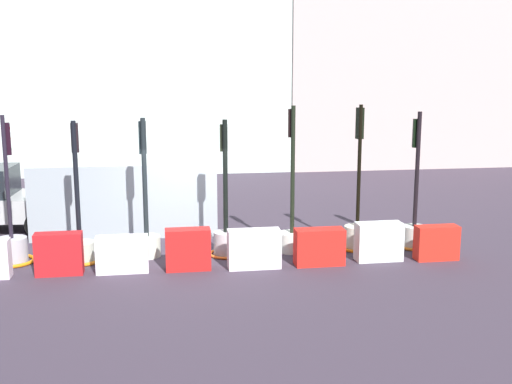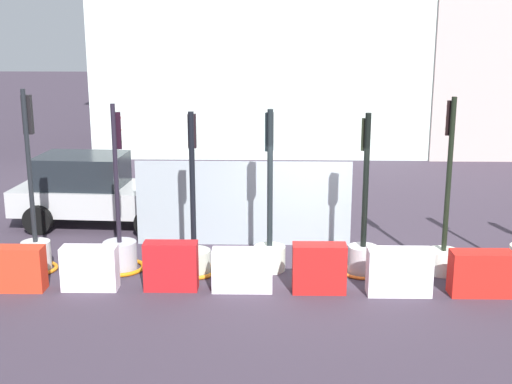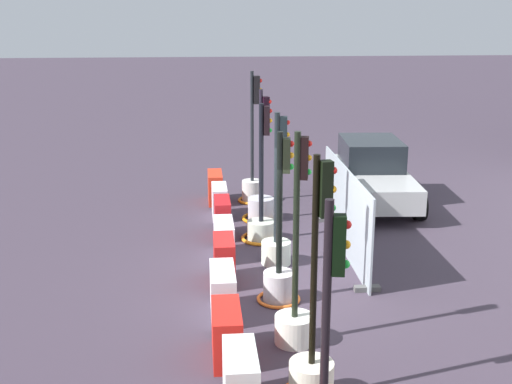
{
  "view_description": "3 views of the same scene",
  "coord_description": "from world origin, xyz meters",
  "px_view_note": "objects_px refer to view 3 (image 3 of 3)",
  "views": [
    {
      "loc": [
        -0.52,
        -14.55,
        4.37
      ],
      "look_at": [
        1.69,
        0.6,
        1.34
      ],
      "focal_mm": 45.25,
      "sensor_mm": 36.0,
      "label": 1
    },
    {
      "loc": [
        -0.89,
        -12.55,
        4.72
      ],
      "look_at": [
        -1.21,
        0.01,
        1.61
      ],
      "focal_mm": 47.0,
      "sensor_mm": 36.0,
      "label": 2
    },
    {
      "loc": [
        12.01,
        -1.42,
        5.25
      ],
      "look_at": [
        -1.06,
        -0.36,
        1.54
      ],
      "focal_mm": 46.36,
      "sensor_mm": 36.0,
      "label": 3
    }
  ],
  "objects_px": {
    "construction_barrier_0": "(215,188)",
    "car_silver_hatchback": "(373,173)",
    "traffic_light_5": "(295,307)",
    "construction_barrier_4": "(224,261)",
    "traffic_light_1": "(261,201)",
    "construction_barrier_7": "(241,382)",
    "traffic_light_4": "(279,271)",
    "construction_barrier_2": "(222,218)",
    "construction_barrier_1": "(220,202)",
    "traffic_light_0": "(253,179)",
    "construction_barrier_6": "(227,334)",
    "traffic_light_2": "(261,220)",
    "traffic_light_3": "(277,234)",
    "construction_barrier_3": "(224,239)",
    "construction_barrier_5": "(223,293)",
    "traffic_light_6": "(312,364)"
  },
  "relations": [
    {
      "from": "construction_barrier_1",
      "to": "construction_barrier_2",
      "type": "height_order",
      "value": "construction_barrier_2"
    },
    {
      "from": "traffic_light_1",
      "to": "traffic_light_6",
      "type": "distance_m",
      "value": 7.99
    },
    {
      "from": "traffic_light_4",
      "to": "construction_barrier_2",
      "type": "relative_size",
      "value": 3.22
    },
    {
      "from": "traffic_light_1",
      "to": "traffic_light_2",
      "type": "height_order",
      "value": "traffic_light_1"
    },
    {
      "from": "construction_barrier_4",
      "to": "car_silver_hatchback",
      "type": "bearing_deg",
      "value": 140.37
    },
    {
      "from": "traffic_light_4",
      "to": "car_silver_hatchback",
      "type": "distance_m",
      "value": 6.86
    },
    {
      "from": "traffic_light_2",
      "to": "construction_barrier_5",
      "type": "bearing_deg",
      "value": -14.9
    },
    {
      "from": "traffic_light_4",
      "to": "construction_barrier_0",
      "type": "height_order",
      "value": "traffic_light_4"
    },
    {
      "from": "traffic_light_0",
      "to": "construction_barrier_3",
      "type": "xyz_separation_m",
      "value": [
        4.13,
        -0.94,
        -0.25
      ]
    },
    {
      "from": "traffic_light_2",
      "to": "construction_barrier_1",
      "type": "xyz_separation_m",
      "value": [
        -1.82,
        -0.92,
        -0.06
      ]
    },
    {
      "from": "construction_barrier_0",
      "to": "car_silver_hatchback",
      "type": "xyz_separation_m",
      "value": [
        0.44,
        4.29,
        0.43
      ]
    },
    {
      "from": "construction_barrier_0",
      "to": "construction_barrier_1",
      "type": "distance_m",
      "value": 1.36
    },
    {
      "from": "construction_barrier_1",
      "to": "construction_barrier_5",
      "type": "bearing_deg",
      "value": -1.01
    },
    {
      "from": "traffic_light_0",
      "to": "construction_barrier_6",
      "type": "relative_size",
      "value": 3.27
    },
    {
      "from": "construction_barrier_1",
      "to": "construction_barrier_5",
      "type": "height_order",
      "value": "construction_barrier_5"
    },
    {
      "from": "traffic_light_2",
      "to": "construction_barrier_2",
      "type": "distance_m",
      "value": 0.95
    },
    {
      "from": "construction_barrier_7",
      "to": "traffic_light_0",
      "type": "bearing_deg",
      "value": 174.73
    },
    {
      "from": "traffic_light_0",
      "to": "traffic_light_6",
      "type": "distance_m",
      "value": 9.63
    },
    {
      "from": "traffic_light_1",
      "to": "construction_barrier_3",
      "type": "height_order",
      "value": "traffic_light_1"
    },
    {
      "from": "traffic_light_4",
      "to": "construction_barrier_0",
      "type": "bearing_deg",
      "value": -170.93
    },
    {
      "from": "construction_barrier_0",
      "to": "construction_barrier_7",
      "type": "bearing_deg",
      "value": 0.73
    },
    {
      "from": "construction_barrier_0",
      "to": "construction_barrier_7",
      "type": "height_order",
      "value": "construction_barrier_7"
    },
    {
      "from": "construction_barrier_3",
      "to": "traffic_light_6",
      "type": "bearing_deg",
      "value": 10.49
    },
    {
      "from": "construction_barrier_6",
      "to": "construction_barrier_7",
      "type": "bearing_deg",
      "value": 5.33
    },
    {
      "from": "traffic_light_1",
      "to": "traffic_light_2",
      "type": "bearing_deg",
      "value": -4.68
    },
    {
      "from": "car_silver_hatchback",
      "to": "construction_barrier_4",
      "type": "bearing_deg",
      "value": -39.63
    },
    {
      "from": "traffic_light_2",
      "to": "traffic_light_3",
      "type": "xyz_separation_m",
      "value": [
        1.48,
        0.19,
        0.19
      ]
    },
    {
      "from": "construction_barrier_1",
      "to": "construction_barrier_4",
      "type": "xyz_separation_m",
      "value": [
        4.2,
        -0.03,
        0.04
      ]
    },
    {
      "from": "traffic_light_3",
      "to": "car_silver_hatchback",
      "type": "xyz_separation_m",
      "value": [
        -4.21,
        3.1,
        0.18
      ]
    },
    {
      "from": "traffic_light_5",
      "to": "construction_barrier_4",
      "type": "relative_size",
      "value": 3.55
    },
    {
      "from": "traffic_light_5",
      "to": "construction_barrier_4",
      "type": "height_order",
      "value": "traffic_light_5"
    },
    {
      "from": "construction_barrier_3",
      "to": "construction_barrier_4",
      "type": "bearing_deg",
      "value": -1.73
    },
    {
      "from": "traffic_light_5",
      "to": "construction_barrier_0",
      "type": "height_order",
      "value": "traffic_light_5"
    },
    {
      "from": "traffic_light_0",
      "to": "traffic_light_6",
      "type": "relative_size",
      "value": 1.04
    },
    {
      "from": "construction_barrier_0",
      "to": "construction_barrier_7",
      "type": "relative_size",
      "value": 1.02
    },
    {
      "from": "traffic_light_0",
      "to": "construction_barrier_5",
      "type": "relative_size",
      "value": 3.12
    },
    {
      "from": "construction_barrier_7",
      "to": "car_silver_hatchback",
      "type": "distance_m",
      "value": 10.31
    },
    {
      "from": "construction_barrier_7",
      "to": "traffic_light_6",
      "type": "bearing_deg",
      "value": 101.55
    },
    {
      "from": "traffic_light_1",
      "to": "construction_barrier_7",
      "type": "height_order",
      "value": "traffic_light_1"
    },
    {
      "from": "traffic_light_4",
      "to": "construction_barrier_2",
      "type": "height_order",
      "value": "traffic_light_4"
    },
    {
      "from": "car_silver_hatchback",
      "to": "construction_barrier_0",
      "type": "bearing_deg",
      "value": -95.91
    },
    {
      "from": "traffic_light_1",
      "to": "traffic_light_6",
      "type": "relative_size",
      "value": 0.96
    },
    {
      "from": "traffic_light_4",
      "to": "construction_barrier_5",
      "type": "relative_size",
      "value": 2.75
    },
    {
      "from": "traffic_light_3",
      "to": "traffic_light_1",
      "type": "bearing_deg",
      "value": -178.7
    },
    {
      "from": "construction_barrier_1",
      "to": "car_silver_hatchback",
      "type": "height_order",
      "value": "car_silver_hatchback"
    },
    {
      "from": "traffic_light_3",
      "to": "construction_barrier_7",
      "type": "xyz_separation_m",
      "value": [
        5.22,
        -1.06,
        -0.22
      ]
    },
    {
      "from": "construction_barrier_1",
      "to": "construction_barrier_6",
      "type": "xyz_separation_m",
      "value": [
        7.1,
        -0.09,
        -0.0
      ]
    },
    {
      "from": "construction_barrier_2",
      "to": "construction_barrier_5",
      "type": "xyz_separation_m",
      "value": [
        4.14,
        -0.13,
        -0.03
      ]
    },
    {
      "from": "traffic_light_0",
      "to": "traffic_light_2",
      "type": "bearing_deg",
      "value": -0.62
    },
    {
      "from": "traffic_light_0",
      "to": "construction_barrier_6",
      "type": "xyz_separation_m",
      "value": [
        8.42,
        -1.04,
        -0.23
      ]
    }
  ]
}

